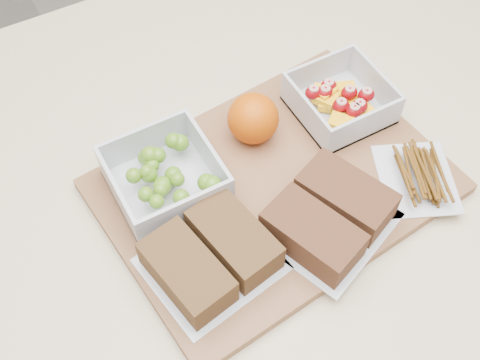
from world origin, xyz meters
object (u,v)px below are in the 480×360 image
at_px(fruit_container, 340,101).
at_px(orange, 253,118).
at_px(sandwich_bag_left, 211,256).
at_px(pretzel_bag, 418,174).
at_px(cutting_board, 274,186).
at_px(sandwich_bag_center, 329,216).
at_px(grape_container, 166,176).

bearing_deg(fruit_container, orange, 170.93).
bearing_deg(sandwich_bag_left, pretzel_bag, -3.91).
height_order(cutting_board, sandwich_bag_left, sandwich_bag_left).
distance_m(fruit_container, pretzel_bag, 0.15).
distance_m(cutting_board, sandwich_bag_left, 0.14).
xyz_separation_m(fruit_container, sandwich_bag_center, (-0.12, -0.15, 0.00)).
relative_size(fruit_container, sandwich_bag_center, 0.64).
bearing_deg(grape_container, sandwich_bag_center, -45.06).
xyz_separation_m(grape_container, fruit_container, (0.26, 0.00, -0.00)).
height_order(orange, pretzel_bag, orange).
relative_size(cutting_board, orange, 6.18).
height_order(fruit_container, orange, orange).
distance_m(grape_container, sandwich_bag_left, 0.12).
xyz_separation_m(sandwich_bag_left, sandwich_bag_center, (0.15, -0.02, 0.00)).
height_order(grape_container, fruit_container, grape_container).
relative_size(cutting_board, sandwich_bag_center, 2.28).
bearing_deg(fruit_container, pretzel_bag, -81.76).
distance_m(cutting_board, sandwich_bag_center, 0.09).
xyz_separation_m(cutting_board, fruit_container, (0.14, 0.06, 0.03)).
distance_m(fruit_container, sandwich_bag_center, 0.19).
height_order(fruit_container, sandwich_bag_center, fruit_container).
distance_m(fruit_container, orange, 0.13).
bearing_deg(orange, cutting_board, -99.91).
bearing_deg(orange, grape_container, -171.24).
distance_m(cutting_board, orange, 0.09).
height_order(fruit_container, sandwich_bag_left, fruit_container).
bearing_deg(grape_container, sandwich_bag_left, -90.88).
bearing_deg(cutting_board, grape_container, 148.04).
xyz_separation_m(orange, pretzel_bag, (0.15, -0.16, -0.02)).
relative_size(fruit_container, sandwich_bag_left, 0.72).
bearing_deg(orange, sandwich_bag_center, -86.96).
bearing_deg(fruit_container, grape_container, -179.78).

